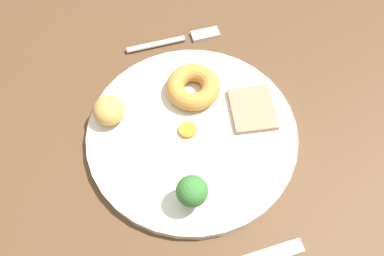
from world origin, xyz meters
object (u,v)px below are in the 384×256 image
yorkshire_pudding (193,87)px  fork (177,40)px  meat_slice_main (252,109)px  broccoli_floret (193,191)px  carrot_coin_front (188,130)px  dinner_plate (192,134)px  roast_potato_left (109,110)px

yorkshire_pudding → fork: bearing=177.9°
meat_slice_main → broccoli_floret: broccoli_floret is taller
carrot_coin_front → fork: bearing=170.5°
dinner_plate → fork: dinner_plate is taller
carrot_coin_front → roast_potato_left: bearing=-117.8°
yorkshire_pudding → broccoli_floret: size_ratio=1.52×
meat_slice_main → broccoli_floret: (10.59, -11.80, 2.62)cm
dinner_plate → carrot_coin_front: carrot_coin_front is taller
roast_potato_left → broccoli_floret: bearing=27.4°
dinner_plate → broccoli_floret: broccoli_floret is taller
roast_potato_left → broccoli_floret: 16.90cm
meat_slice_main → carrot_coin_front: bearing=-85.4°
roast_potato_left → dinner_plate: bearing=62.5°
yorkshire_pudding → carrot_coin_front: bearing=-22.3°
dinner_plate → broccoli_floret: size_ratio=5.74×
roast_potato_left → fork: roast_potato_left is taller
yorkshire_pudding → broccoli_floret: 16.61cm
yorkshire_pudding → dinner_plate: bearing=-17.0°
roast_potato_left → broccoli_floret: (14.97, 7.75, 1.27)cm
carrot_coin_front → fork: 17.59cm
dinner_plate → yorkshire_pudding: 6.90cm
yorkshire_pudding → fork: yorkshire_pudding is taller
yorkshire_pudding → carrot_coin_front: (6.08, -2.49, -0.98)cm
dinner_plate → roast_potato_left: (-5.38, -10.35, 2.45)cm
roast_potato_left → broccoli_floret: size_ratio=0.88×
roast_potato_left → fork: size_ratio=0.30×
dinner_plate → meat_slice_main: size_ratio=4.03×
meat_slice_main → yorkshire_pudding: yorkshire_pudding is taller
meat_slice_main → carrot_coin_front: meat_slice_main is taller
fork → roast_potato_left: bearing=-136.5°
roast_potato_left → carrot_coin_front: (5.16, 9.79, -1.42)cm
meat_slice_main → fork: (-16.52, -6.87, -1.41)cm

